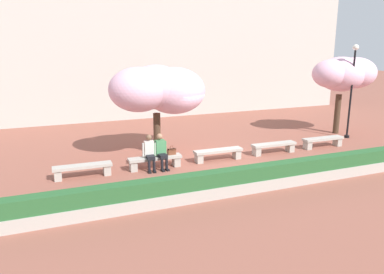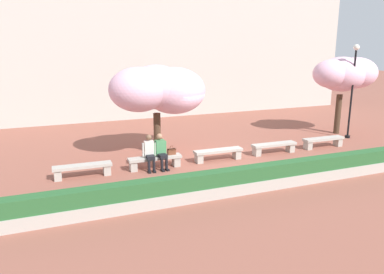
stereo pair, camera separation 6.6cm
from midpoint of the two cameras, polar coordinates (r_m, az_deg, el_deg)
The scene contains 14 objects.
ground_plane at distance 14.77m, azimuth 3.87°, elevation -3.58°, with size 100.00×100.00×0.00m, color #8E5142.
building_facade at distance 24.93m, azimuth -7.95°, elevation 15.53°, with size 28.00×4.00×10.40m, color #B7B2A8.
stone_bench_west_end at distance 13.35m, azimuth -16.45°, elevation -4.67°, with size 1.97×0.46×0.45m.
stone_bench_near_west at distance 13.79m, azimuth -5.78°, elevation -3.56°, with size 1.97×0.46×0.45m.
stone_bench_center at distance 14.68m, azimuth 3.89°, elevation -2.43°, with size 1.97×0.46×0.45m.
stone_bench_near_east at distance 15.94m, azimuth 12.23°, elevation -1.41°, with size 1.97×0.46×0.45m.
stone_bench_east_end at distance 17.49m, azimuth 19.22°, elevation -0.53°, with size 1.97×0.46×0.45m.
person_seated_left at distance 13.58m, azimuth -6.61°, elevation -2.14°, with size 0.51×0.70×1.29m.
person_seated_right at distance 13.69m, azimuth -4.91°, elevation -1.96°, with size 0.51×0.71×1.29m.
handbag at distance 13.92m, azimuth -3.25°, elevation -2.18°, with size 0.30×0.15×0.34m.
cherry_tree_main at distance 15.10m, azimuth -5.26°, elevation 7.23°, with size 3.97×2.64×3.66m.
cherry_tree_secondary at distance 20.21m, azimuth 21.98°, elevation 8.90°, with size 3.43×2.39×3.86m.
lamp_post_with_banner at distance 19.42m, azimuth 23.14°, elevation 7.55°, with size 0.54×0.28×4.45m.
planter_hedge_foreground at distance 11.99m, azimuth 10.67°, elevation -6.05°, with size 15.50×0.50×0.80m.
Camera 1 is at (-6.24, -12.64, 4.42)m, focal length 35.00 mm.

